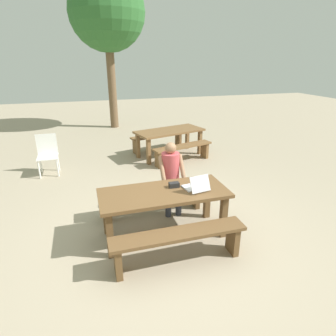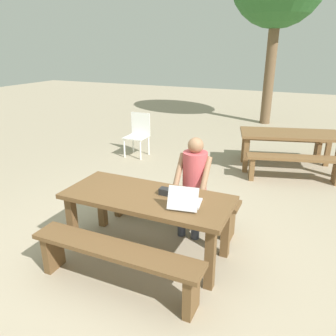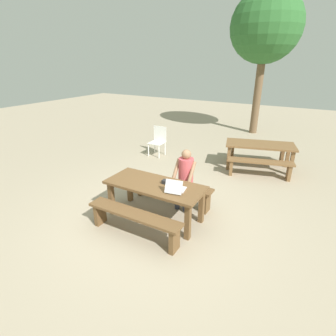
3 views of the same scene
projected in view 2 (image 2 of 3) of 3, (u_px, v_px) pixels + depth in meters
ground_plane at (148, 251)px, 3.82m from camera, size 30.00×30.00×0.00m
picnic_table_front at (147, 204)px, 3.60m from camera, size 1.83×0.78×0.71m
bench_near at (115, 258)px, 3.12m from camera, size 1.74×0.30×0.46m
bench_far at (172, 201)px, 4.27m from camera, size 1.74×0.30×0.46m
laptop at (185, 201)px, 3.31m from camera, size 0.35×0.38×0.24m
small_pouch at (166, 192)px, 3.57m from camera, size 0.15×0.09×0.07m
person_seated at (194, 179)px, 3.99m from camera, size 0.40×0.40×1.23m
plastic_chair at (138, 134)px, 7.02m from camera, size 0.45×0.45×0.90m
picnic_table_mid at (290, 138)px, 6.16m from camera, size 1.94×1.23×0.71m
bench_mid_south at (294, 163)px, 5.67m from camera, size 1.63×0.71×0.45m
bench_mid_north at (283, 143)px, 6.83m from camera, size 1.63×0.71×0.45m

